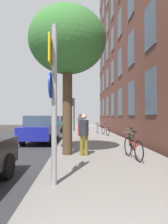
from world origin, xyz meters
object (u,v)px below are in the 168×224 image
at_px(bicycle_3, 97,129).
at_px(pedestrian_1, 80,123).
at_px(bicycle_1, 131,140).
at_px(car_3, 60,121).
at_px(bicycle_2, 105,130).
at_px(car_2, 53,124).
at_px(pedestrian_0, 84,132).
at_px(sign_post, 53,93).
at_px(traffic_light, 73,108).
at_px(tree_near, 67,43).
at_px(car_1, 42,129).
at_px(bicycle_0, 133,148).

height_order(bicycle_3, pedestrian_1, pedestrian_1).
bearing_deg(bicycle_1, car_3, 104.45).
relative_size(bicycle_2, car_2, 0.38).
height_order(pedestrian_0, car_3, pedestrian_0).
relative_size(sign_post, bicycle_1, 2.00).
xyz_separation_m(sign_post, bicycle_3, (2.37, 13.12, -1.62)).
height_order(traffic_light, tree_near, tree_near).
xyz_separation_m(sign_post, traffic_light, (0.14, 15.65, 0.36)).
height_order(traffic_light, pedestrian_0, traffic_light).
xyz_separation_m(tree_near, pedestrian_0, (0.64, -0.22, -3.48)).
bearing_deg(pedestrian_0, bicycle_1, 36.16).
distance_m(traffic_light, tree_near, 12.52).
relative_size(pedestrian_0, car_2, 0.35).
bearing_deg(tree_near, pedestrian_1, 84.73).
bearing_deg(traffic_light, car_1, -102.57).
relative_size(traffic_light, tree_near, 0.59).
bearing_deg(car_3, car_2, -89.62).
bearing_deg(pedestrian_0, pedestrian_1, 89.95).
distance_m(bicycle_0, pedestrian_0, 1.87).
bearing_deg(bicycle_0, pedestrian_1, 102.11).
bearing_deg(bicycle_0, sign_post, -135.37).
distance_m(traffic_light, bicycle_3, 3.91).
bearing_deg(bicycle_2, sign_post, -104.30).
relative_size(bicycle_2, pedestrian_1, 1.00).
xyz_separation_m(bicycle_2, bicycle_3, (-0.41, 2.21, -0.02)).
bearing_deg(bicycle_3, pedestrian_0, -98.96).
height_order(bicycle_1, pedestrian_1, pedestrian_1).
xyz_separation_m(tree_near, bicycle_3, (2.22, 9.83, -4.03)).
bearing_deg(bicycle_3, bicycle_0, -89.43).
distance_m(pedestrian_1, car_1, 3.59).
xyz_separation_m(traffic_light, car_3, (-2.12, 8.69, -1.61)).
distance_m(bicycle_3, car_1, 6.78).
bearing_deg(car_2, sign_post, -83.15).
bearing_deg(bicycle_0, bicycle_3, 90.57).
bearing_deg(traffic_light, bicycle_1, -74.97).
distance_m(bicycle_0, car_3, 22.34).
bearing_deg(pedestrian_0, traffic_light, 92.94).
bearing_deg(sign_post, bicycle_2, 75.70).
xyz_separation_m(bicycle_2, pedestrian_1, (-1.99, -0.62, 0.61)).
height_order(tree_near, bicycle_1, tree_near).
relative_size(bicycle_2, bicycle_3, 1.06).
bearing_deg(tree_near, car_1, 112.24).
distance_m(bicycle_2, bicycle_3, 2.25).
distance_m(bicycle_3, pedestrian_1, 3.30).
height_order(bicycle_0, bicycle_3, bicycle_0).
bearing_deg(car_2, bicycle_3, -33.81).
xyz_separation_m(sign_post, pedestrian_1, (0.80, 10.30, -1.00)).
bearing_deg(sign_post, bicycle_3, 79.75).
distance_m(tree_near, bicycle_1, 5.16).
relative_size(bicycle_0, bicycle_3, 1.03).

